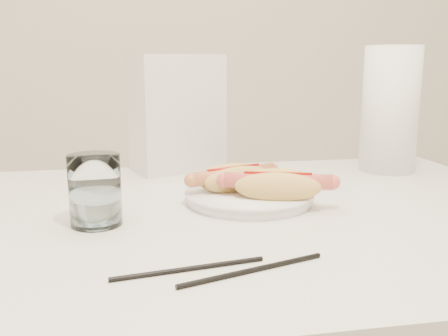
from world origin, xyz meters
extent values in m
cube|color=silver|center=(0.00, 0.00, 0.73)|extent=(1.20, 0.80, 0.04)
cylinder|color=silver|center=(0.54, 0.34, 0.35)|extent=(0.04, 0.04, 0.71)
cylinder|color=white|center=(0.05, 0.05, 0.76)|extent=(0.30, 0.30, 0.02)
ellipsoid|color=#D7AE56|center=(0.03, 0.05, 0.79)|extent=(0.14, 0.08, 0.05)
ellipsoid|color=#D7AE56|center=(0.02, 0.08, 0.79)|extent=(0.14, 0.08, 0.05)
ellipsoid|color=#D7AE56|center=(0.03, 0.07, 0.78)|extent=(0.14, 0.09, 0.03)
cylinder|color=#C16E44|center=(0.03, 0.07, 0.80)|extent=(0.17, 0.09, 0.03)
cylinder|color=#990A05|center=(0.03, 0.07, 0.81)|extent=(0.11, 0.05, 0.01)
ellipsoid|color=#E6B45A|center=(0.09, -0.02, 0.79)|extent=(0.15, 0.08, 0.05)
ellipsoid|color=#E6B45A|center=(0.09, 0.01, 0.79)|extent=(0.15, 0.08, 0.05)
ellipsoid|color=#E6B45A|center=(0.09, 0.00, 0.78)|extent=(0.14, 0.09, 0.03)
cylinder|color=#DA574D|center=(0.09, 0.00, 0.80)|extent=(0.18, 0.08, 0.03)
cylinder|color=#990A05|center=(0.09, 0.00, 0.81)|extent=(0.11, 0.04, 0.01)
cylinder|color=silver|center=(-0.21, -0.03, 0.81)|extent=(0.08, 0.08, 0.11)
cylinder|color=black|center=(-0.09, -0.24, 0.75)|extent=(0.19, 0.04, 0.01)
cylinder|color=black|center=(-0.01, -0.25, 0.75)|extent=(0.19, 0.07, 0.01)
cube|color=silver|center=(-0.05, 0.35, 0.88)|extent=(0.23, 0.17, 0.27)
cube|color=#101934|center=(0.12, 0.23, 0.75)|extent=(0.21, 0.21, 0.01)
cylinder|color=white|center=(0.43, 0.26, 0.89)|extent=(0.15, 0.15, 0.29)
camera|label=1|loc=(-0.15, -0.80, 1.00)|focal=40.03mm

